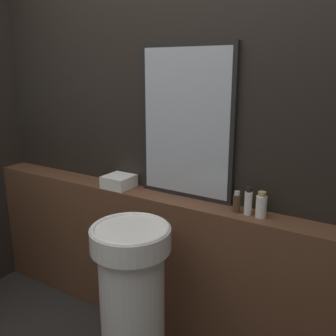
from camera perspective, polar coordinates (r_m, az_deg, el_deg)
The scene contains 8 objects.
wall_back at distance 2.26m, azimuth 1.42°, elevation 4.82°, with size 8.00×0.06×2.50m.
vanity_counter at distance 2.43m, azimuth -0.29°, elevation -14.50°, with size 2.89×0.19×0.90m.
pedestal_sink at distance 2.08m, azimuth -5.46°, elevation -19.43°, with size 0.41×0.41×0.90m.
mirror at distance 2.16m, azimuth 2.78°, elevation 6.85°, with size 0.60×0.03×0.89m.
towel_stack at distance 2.44m, azimuth -7.47°, elevation -2.03°, with size 0.18×0.18×0.08m.
shampoo_bottle at distance 2.04m, azimuth 10.44°, elevation -5.19°, with size 0.04×0.04×0.12m.
conditioner_bottle at distance 2.01m, azimuth 12.13°, elevation -5.06°, with size 0.04×0.04×0.15m.
lotion_bottle at distance 1.99m, azimuth 14.03°, elevation -5.56°, with size 0.06×0.06×0.14m.
Camera 1 is at (1.14, -0.62, 1.65)m, focal length 40.00 mm.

